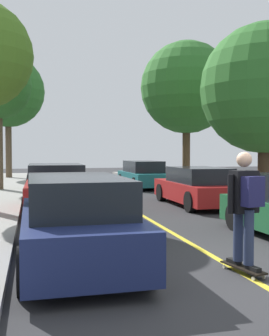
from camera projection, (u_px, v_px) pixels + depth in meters
ground at (236, 270)px, 6.46m from camera, size 80.00×80.00×0.00m
center_line at (160, 225)px, 10.33m from camera, size 0.12×39.20×0.01m
parked_car_left_nearest at (76, 220)px, 6.86m from camera, size 1.83×4.25×1.43m
parked_car_left_near at (56, 189)px, 12.66m from camera, size 1.95×4.13×1.46m
parked_car_right_near at (197, 187)px, 14.11m from camera, size 1.83×4.39×1.31m
parked_car_right_far at (143, 175)px, 20.91m from camera, size 1.86×4.25×1.36m
street_tree_left_far at (8, 91)px, 27.01m from camera, size 4.70×4.70×7.98m
street_tree_right_nearest at (265, 89)px, 13.91m from camera, size 4.35×4.35×5.98m
street_tree_right_near at (187, 88)px, 20.93m from camera, size 4.63×4.63×7.23m
fire_hydrant at (251, 193)px, 13.54m from camera, size 0.20×0.20×0.70m
skateboard at (243, 268)px, 6.27m from camera, size 0.37×0.87×0.10m
skateboarder at (245, 202)px, 6.20m from camera, size 0.59×0.71×1.74m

